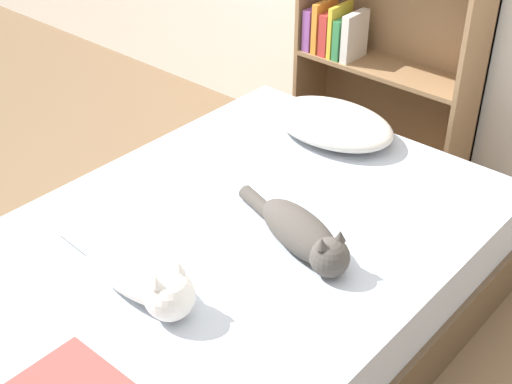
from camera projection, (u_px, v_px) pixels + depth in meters
name	position (u px, v px, depth m)	size (l,w,h in m)	color
ground_plane	(229.00, 331.00, 2.52)	(8.00, 8.00, 0.00)	brown
bed	(228.00, 287.00, 2.41)	(1.33, 1.95, 0.42)	brown
pillow	(332.00, 123.00, 2.82)	(0.52, 0.36, 0.11)	beige
cat_light	(137.00, 272.00, 2.04)	(0.62, 0.18, 0.17)	white
cat_dark	(304.00, 235.00, 2.20)	(0.53, 0.24, 0.15)	#47423D
bookshelf	(384.00, 59.00, 3.15)	(0.82, 0.26, 1.08)	#8E6B47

